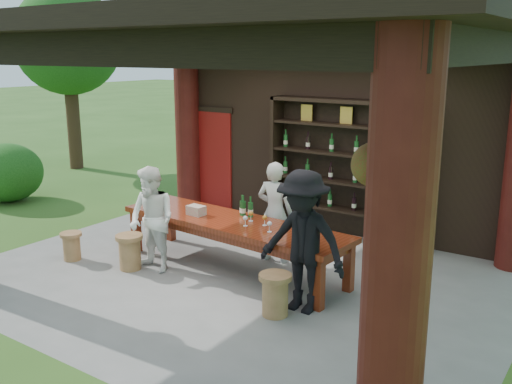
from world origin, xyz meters
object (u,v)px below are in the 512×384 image
Objects in this scene: stool_far_left at (72,245)px; wine_shelf at (343,169)px; stool_near_right at (275,294)px; guest_man at (303,242)px; host at (275,212)px; guest_woman at (152,220)px; napkin_basket at (196,210)px; stool_near_left at (130,251)px; tasting_table at (233,228)px.

wine_shelf is at bearing 49.53° from stool_far_left.
stool_near_right is 1.21× the size of stool_far_left.
stool_far_left is at bearing -130.47° from wine_shelf.
guest_man is at bearing -72.96° from wine_shelf.
host is at bearing 133.65° from guest_man.
stool_far_left is at bearing -158.34° from guest_woman.
wine_shelf is 3.40m from guest_woman.
napkin_basket is (-1.94, 0.85, 0.54)m from stool_near_right.
host is at bearing -100.61° from wine_shelf.
stool_far_left is at bearing -167.14° from stool_near_left.
stool_near_left is at bearing -148.19° from guest_woman.
stool_near_left is at bearing -129.47° from napkin_basket.
guest_woman is (-2.26, 0.24, 0.49)m from stool_near_right.
host is 1.18m from napkin_basket.
guest_woman is 0.69m from napkin_basket.
napkin_basket is (-0.93, -0.73, 0.05)m from host.
host reaches higher than stool_near_left.
guest_man reaches higher than guest_woman.
wine_shelf is 0.72× the size of tasting_table.
napkin_basket is at bearing 31.21° from stool_far_left.
wine_shelf is 2.71m from napkin_basket.
wine_shelf is at bearing 102.31° from stool_near_right.
stool_near_left is at bearing -175.06° from guest_man.
wine_shelf reaches higher than stool_near_left.
wine_shelf is at bearing 59.36° from stool_near_left.
napkin_basket is at bearing 165.97° from guest_man.
guest_man is (0.19, 0.31, 0.61)m from stool_near_right.
guest_woman is 0.87× the size of guest_man.
host is (-0.31, -1.65, -0.41)m from wine_shelf.
stool_near_right is at bearing -0.84° from guest_woman.
tasting_table is 0.74m from host.
stool_near_right is 0.71m from guest_man.
stool_near_left is 0.61m from guest_woman.
stool_near_right is (1.32, -0.92, -0.36)m from tasting_table.
stool_far_left is 1.67× the size of napkin_basket.
host is at bearing 52.67° from guest_woman.
guest_woman is at bearing 39.08° from host.
guest_man is 6.80× the size of napkin_basket.
guest_woman is 5.91× the size of napkin_basket.
napkin_basket is at bearing 50.53° from stool_near_left.
wine_shelf is at bearing -108.87° from host.
stool_near_left is 0.34× the size of host.
wine_shelf is at bearing 62.63° from napkin_basket.
stool_near_left is 1.05m from stool_far_left.
guest_woman is (-1.55, -3.00, -0.42)m from wine_shelf.
host is 5.93× the size of napkin_basket.
guest_woman is at bearing 173.82° from stool_near_right.
stool_near_left is 0.30× the size of guest_man.
stool_near_left is 1.21× the size of stool_far_left.
guest_woman reaches higher than stool_far_left.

